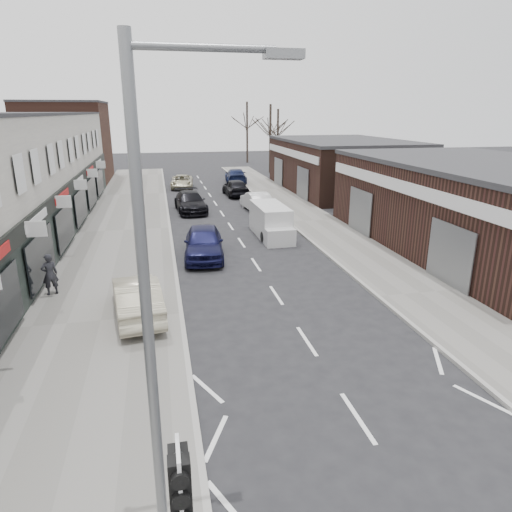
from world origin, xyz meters
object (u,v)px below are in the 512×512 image
street_lamp (159,306)px  parked_car_right_a (256,201)px  parked_car_right_b (235,187)px  parked_car_right_c (236,176)px  pedestrian (50,274)px  traffic_light (181,500)px  sedan_on_pavement (137,297)px  parked_car_left_c (182,182)px  warning_sign (144,238)px  parked_car_left_a (204,242)px  parked_car_left_b (190,202)px  white_van (271,222)px

street_lamp → parked_car_right_a: 28.55m
parked_car_right_b → parked_car_right_c: parked_car_right_b is taller
pedestrian → parked_car_right_c: (12.43, 28.84, -0.23)m
traffic_light → pedestrian: 14.55m
parked_car_right_b → parked_car_right_c: bearing=-102.7°
traffic_light → pedestrian: size_ratio=1.82×
sedan_on_pavement → parked_car_left_c: 29.79m
warning_sign → parked_car_right_b: size_ratio=0.61×
street_lamp → parked_car_right_a: (7.23, 27.34, -3.90)m
sedan_on_pavement → parked_car_right_c: (8.95, 31.69, -0.10)m
traffic_light → pedestrian: (-4.53, 13.75, -1.44)m
parked_car_right_a → parked_car_left_a: bearing=60.7°
parked_car_left_a → parked_car_right_a: size_ratio=1.10×
street_lamp → pedestrian: 13.78m
parked_car_left_c → parked_car_left_a: bearing=-85.8°
sedan_on_pavement → parked_car_left_b: bearing=-107.7°
sedan_on_pavement → parked_car_right_b: sedan_on_pavement is taller
pedestrian → parked_car_right_c: pedestrian is taller
parked_car_left_a → warning_sign: bearing=-121.8°
sedan_on_pavement → parked_car_right_b: (7.65, 24.22, -0.09)m
parked_car_left_c → pedestrian: bearing=-99.4°
street_lamp → parked_car_right_b: 34.78m
parked_car_left_b → parked_car_left_c: parked_car_left_b is taller
traffic_light → parked_car_right_a: size_ratio=0.71×
traffic_light → parked_car_left_a: 17.87m
white_van → parked_car_right_c: white_van is taller
pedestrian → parked_car_right_c: size_ratio=0.33×
street_lamp → pedestrian: (-4.40, 12.54, -3.65)m
parked_car_left_b → parked_car_right_c: (5.70, 13.40, 0.01)m
parked_car_right_a → sedan_on_pavement: bearing=60.9°
warning_sign → parked_car_left_a: (2.79, 3.66, -1.39)m
parked_car_left_c → parked_car_right_b: parked_car_right_b is taller
parked_car_left_b → parked_car_right_c: bearing=63.3°
parked_car_left_a → parked_car_left_c: parked_car_left_a is taller
traffic_light → sedan_on_pavement: traffic_light is taller
parked_car_right_c → white_van: bearing=91.8°
pedestrian → parked_car_right_a: (11.63, 14.80, -0.26)m
parked_car_right_c → parked_car_left_b: bearing=72.7°
white_van → parked_car_right_b: bearing=88.4°
white_van → parked_car_left_a: size_ratio=1.01×
warning_sign → pedestrian: 3.97m
warning_sign → parked_car_right_b: 22.40m
parked_car_left_a → parked_car_right_b: 18.03m
pedestrian → parked_car_left_a: pedestrian is taller
warning_sign → white_van: 10.16m
white_van → pedestrian: (-10.93, -7.35, 0.09)m
sedan_on_pavement → parked_car_left_a: parked_car_left_a is taller
traffic_light → parked_car_left_c: (2.20, 40.51, -1.79)m
parked_car_left_a → sedan_on_pavement: bearing=-109.0°
white_van → parked_car_left_c: (-4.20, 19.41, -0.26)m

